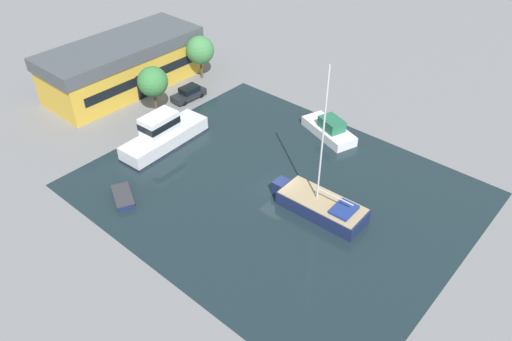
{
  "coord_description": "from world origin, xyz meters",
  "views": [
    {
      "loc": [
        -29.68,
        -23.3,
        30.75
      ],
      "look_at": [
        0.0,
        2.64,
        1.0
      ],
      "focal_mm": 35.0,
      "sensor_mm": 36.0,
      "label": 1
    }
  ],
  "objects_px": {
    "warehouse_building": "(123,65)",
    "sailboat_moored": "(320,205)",
    "cabin_boat": "(329,129)",
    "quay_tree_near_building": "(153,82)",
    "motor_cruiser": "(163,134)",
    "quay_tree_by_water": "(200,50)",
    "small_dinghy": "(123,197)",
    "parked_car": "(189,93)"
  },
  "relations": [
    {
      "from": "parked_car",
      "to": "motor_cruiser",
      "type": "height_order",
      "value": "motor_cruiser"
    },
    {
      "from": "quay_tree_near_building",
      "to": "motor_cruiser",
      "type": "distance_m",
      "value": 7.33
    },
    {
      "from": "quay_tree_by_water",
      "to": "cabin_boat",
      "type": "height_order",
      "value": "quay_tree_by_water"
    },
    {
      "from": "quay_tree_near_building",
      "to": "cabin_boat",
      "type": "xyz_separation_m",
      "value": [
        9.91,
        -18.0,
        -3.66
      ]
    },
    {
      "from": "quay_tree_by_water",
      "to": "motor_cruiser",
      "type": "bearing_deg",
      "value": -148.14
    },
    {
      "from": "parked_car",
      "to": "motor_cruiser",
      "type": "distance_m",
      "value": 10.55
    },
    {
      "from": "warehouse_building",
      "to": "cabin_boat",
      "type": "relative_size",
      "value": 2.79
    },
    {
      "from": "quay_tree_by_water",
      "to": "parked_car",
      "type": "xyz_separation_m",
      "value": [
        -5.24,
        -3.14,
        -3.13
      ]
    },
    {
      "from": "motor_cruiser",
      "to": "small_dinghy",
      "type": "bearing_deg",
      "value": 112.51
    },
    {
      "from": "quay_tree_near_building",
      "to": "quay_tree_by_water",
      "type": "distance_m",
      "value": 10.97
    },
    {
      "from": "warehouse_building",
      "to": "sailboat_moored",
      "type": "distance_m",
      "value": 33.69
    },
    {
      "from": "quay_tree_near_building",
      "to": "sailboat_moored",
      "type": "distance_m",
      "value": 25.02
    },
    {
      "from": "warehouse_building",
      "to": "quay_tree_by_water",
      "type": "bearing_deg",
      "value": -33.1
    },
    {
      "from": "quay_tree_by_water",
      "to": "parked_car",
      "type": "bearing_deg",
      "value": -149.08
    },
    {
      "from": "quay_tree_near_building",
      "to": "motor_cruiser",
      "type": "relative_size",
      "value": 0.59
    },
    {
      "from": "warehouse_building",
      "to": "cabin_boat",
      "type": "distance_m",
      "value": 27.93
    },
    {
      "from": "warehouse_building",
      "to": "small_dinghy",
      "type": "height_order",
      "value": "warehouse_building"
    },
    {
      "from": "quay_tree_by_water",
      "to": "motor_cruiser",
      "type": "xyz_separation_m",
      "value": [
        -14.13,
        -8.78,
        -2.54
      ]
    },
    {
      "from": "motor_cruiser",
      "to": "quay_tree_by_water",
      "type": "bearing_deg",
      "value": -61.06
    },
    {
      "from": "sailboat_moored",
      "to": "cabin_boat",
      "type": "bearing_deg",
      "value": 29.03
    },
    {
      "from": "quay_tree_near_building",
      "to": "small_dinghy",
      "type": "height_order",
      "value": "quay_tree_near_building"
    },
    {
      "from": "quay_tree_near_building",
      "to": "parked_car",
      "type": "bearing_deg",
      "value": 0.55
    },
    {
      "from": "quay_tree_by_water",
      "to": "motor_cruiser",
      "type": "distance_m",
      "value": 16.83
    },
    {
      "from": "warehouse_building",
      "to": "small_dinghy",
      "type": "relative_size",
      "value": 5.24
    },
    {
      "from": "quay_tree_by_water",
      "to": "cabin_boat",
      "type": "bearing_deg",
      "value": -91.56
    },
    {
      "from": "sailboat_moored",
      "to": "cabin_boat",
      "type": "relative_size",
      "value": 1.95
    },
    {
      "from": "motor_cruiser",
      "to": "sailboat_moored",
      "type": "bearing_deg",
      "value": -176.08
    },
    {
      "from": "sailboat_moored",
      "to": "cabin_boat",
      "type": "height_order",
      "value": "sailboat_moored"
    },
    {
      "from": "sailboat_moored",
      "to": "small_dinghy",
      "type": "height_order",
      "value": "sailboat_moored"
    },
    {
      "from": "parked_car",
      "to": "cabin_boat",
      "type": "distance_m",
      "value": 18.64
    },
    {
      "from": "warehouse_building",
      "to": "sailboat_moored",
      "type": "xyz_separation_m",
      "value": [
        -3.48,
        -33.43,
        -2.36
      ]
    },
    {
      "from": "warehouse_building",
      "to": "motor_cruiser",
      "type": "relative_size",
      "value": 1.95
    },
    {
      "from": "parked_car",
      "to": "small_dinghy",
      "type": "distance_m",
      "value": 19.98
    },
    {
      "from": "quay_tree_by_water",
      "to": "small_dinghy",
      "type": "distance_m",
      "value": 26.33
    },
    {
      "from": "sailboat_moored",
      "to": "motor_cruiser",
      "type": "relative_size",
      "value": 1.37
    },
    {
      "from": "small_dinghy",
      "to": "warehouse_building",
      "type": "bearing_deg",
      "value": -101.32
    },
    {
      "from": "warehouse_building",
      "to": "parked_car",
      "type": "distance_m",
      "value": 9.5
    },
    {
      "from": "small_dinghy",
      "to": "sailboat_moored",
      "type": "bearing_deg",
      "value": 152.43
    },
    {
      "from": "quay_tree_near_building",
      "to": "sailboat_moored",
      "type": "xyz_separation_m",
      "value": [
        -1.35,
        -24.71,
        -3.66
      ]
    },
    {
      "from": "warehouse_building",
      "to": "small_dinghy",
      "type": "xyz_separation_m",
      "value": [
        -14.33,
        -18.38,
        -2.84
      ]
    },
    {
      "from": "sailboat_moored",
      "to": "parked_car",
      "type": "bearing_deg",
      "value": 73.31
    },
    {
      "from": "quay_tree_near_building",
      "to": "cabin_boat",
      "type": "height_order",
      "value": "quay_tree_near_building"
    }
  ]
}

